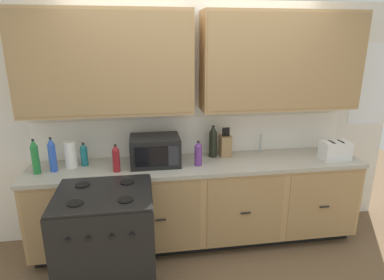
{
  "coord_description": "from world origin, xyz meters",
  "views": [
    {
      "loc": [
        -0.54,
        -2.75,
        2.08
      ],
      "look_at": [
        -0.07,
        0.27,
        1.15
      ],
      "focal_mm": 30.84,
      "sensor_mm": 36.0,
      "label": 1
    }
  ],
  "objects_px": {
    "microwave": "(155,150)",
    "toaster": "(335,150)",
    "stove_range": "(107,244)",
    "bottle_teal": "(84,154)",
    "bottle_red": "(116,158)",
    "bottle_green": "(35,157)",
    "knife_block": "(225,145)",
    "bottle_blue": "(52,155)",
    "bottle_violet": "(198,153)",
    "paper_towel_roll": "(71,154)",
    "bottle_dark": "(213,142)"
  },
  "relations": [
    {
      "from": "stove_range",
      "to": "bottle_teal",
      "type": "relative_size",
      "value": 4.11
    },
    {
      "from": "bottle_violet",
      "to": "bottle_blue",
      "type": "xyz_separation_m",
      "value": [
        -1.36,
        0.05,
        0.04
      ]
    },
    {
      "from": "bottle_green",
      "to": "bottle_teal",
      "type": "relative_size",
      "value": 1.43
    },
    {
      "from": "toaster",
      "to": "bottle_dark",
      "type": "height_order",
      "value": "bottle_dark"
    },
    {
      "from": "paper_towel_roll",
      "to": "bottle_red",
      "type": "height_order",
      "value": "bottle_red"
    },
    {
      "from": "stove_range",
      "to": "bottle_violet",
      "type": "height_order",
      "value": "bottle_violet"
    },
    {
      "from": "bottle_red",
      "to": "bottle_green",
      "type": "bearing_deg",
      "value": 175.23
    },
    {
      "from": "microwave",
      "to": "knife_block",
      "type": "xyz_separation_m",
      "value": [
        0.74,
        0.13,
        -0.02
      ]
    },
    {
      "from": "bottle_red",
      "to": "bottle_blue",
      "type": "bearing_deg",
      "value": 170.61
    },
    {
      "from": "microwave",
      "to": "bottle_blue",
      "type": "bearing_deg",
      "value": -177.32
    },
    {
      "from": "bottle_teal",
      "to": "paper_towel_roll",
      "type": "bearing_deg",
      "value": -165.2
    },
    {
      "from": "bottle_green",
      "to": "bottle_violet",
      "type": "bearing_deg",
      "value": -0.71
    },
    {
      "from": "bottle_dark",
      "to": "bottle_blue",
      "type": "xyz_separation_m",
      "value": [
        -1.56,
        -0.17,
        -0.0
      ]
    },
    {
      "from": "toaster",
      "to": "bottle_teal",
      "type": "height_order",
      "value": "bottle_teal"
    },
    {
      "from": "bottle_violet",
      "to": "microwave",
      "type": "bearing_deg",
      "value": 166.5
    },
    {
      "from": "toaster",
      "to": "bottle_blue",
      "type": "xyz_separation_m",
      "value": [
        -2.78,
        0.1,
        0.06
      ]
    },
    {
      "from": "bottle_violet",
      "to": "bottle_dark",
      "type": "height_order",
      "value": "bottle_dark"
    },
    {
      "from": "microwave",
      "to": "knife_block",
      "type": "height_order",
      "value": "knife_block"
    },
    {
      "from": "microwave",
      "to": "toaster",
      "type": "distance_m",
      "value": 1.84
    },
    {
      "from": "toaster",
      "to": "bottle_violet",
      "type": "height_order",
      "value": "bottle_violet"
    },
    {
      "from": "microwave",
      "to": "bottle_red",
      "type": "height_order",
      "value": "microwave"
    },
    {
      "from": "knife_block",
      "to": "bottle_blue",
      "type": "distance_m",
      "value": 1.7
    },
    {
      "from": "stove_range",
      "to": "bottle_teal",
      "type": "height_order",
      "value": "bottle_teal"
    },
    {
      "from": "microwave",
      "to": "bottle_violet",
      "type": "xyz_separation_m",
      "value": [
        0.41,
        -0.1,
        -0.02
      ]
    },
    {
      "from": "paper_towel_roll",
      "to": "bottle_red",
      "type": "distance_m",
      "value": 0.47
    },
    {
      "from": "bottle_green",
      "to": "bottle_dark",
      "type": "height_order",
      "value": "bottle_dark"
    },
    {
      "from": "paper_towel_roll",
      "to": "bottle_dark",
      "type": "distance_m",
      "value": 1.41
    },
    {
      "from": "bottle_dark",
      "to": "bottle_blue",
      "type": "relative_size",
      "value": 1.02
    },
    {
      "from": "microwave",
      "to": "toaster",
      "type": "xyz_separation_m",
      "value": [
        1.83,
        -0.15,
        -0.04
      ]
    },
    {
      "from": "microwave",
      "to": "toaster",
      "type": "bearing_deg",
      "value": -4.65
    },
    {
      "from": "knife_block",
      "to": "bottle_blue",
      "type": "height_order",
      "value": "bottle_blue"
    },
    {
      "from": "microwave",
      "to": "bottle_dark",
      "type": "xyz_separation_m",
      "value": [
        0.61,
        0.12,
        0.02
      ]
    },
    {
      "from": "toaster",
      "to": "knife_block",
      "type": "height_order",
      "value": "knife_block"
    },
    {
      "from": "bottle_red",
      "to": "bottle_violet",
      "type": "xyz_separation_m",
      "value": [
        0.78,
        0.04,
        -0.01
      ]
    },
    {
      "from": "microwave",
      "to": "bottle_dark",
      "type": "distance_m",
      "value": 0.62
    },
    {
      "from": "stove_range",
      "to": "bottle_red",
      "type": "xyz_separation_m",
      "value": [
        0.07,
        0.52,
        0.56
      ]
    },
    {
      "from": "knife_block",
      "to": "bottle_teal",
      "type": "xyz_separation_m",
      "value": [
        -1.43,
        -0.07,
        -0.0
      ]
    },
    {
      "from": "bottle_dark",
      "to": "microwave",
      "type": "bearing_deg",
      "value": -168.61
    },
    {
      "from": "bottle_violet",
      "to": "toaster",
      "type": "bearing_deg",
      "value": -2.0
    },
    {
      "from": "bottle_red",
      "to": "bottle_green",
      "type": "distance_m",
      "value": 0.72
    },
    {
      "from": "paper_towel_roll",
      "to": "bottle_green",
      "type": "height_order",
      "value": "bottle_green"
    },
    {
      "from": "stove_range",
      "to": "bottle_dark",
      "type": "relative_size",
      "value": 2.84
    },
    {
      "from": "bottle_dark",
      "to": "bottle_teal",
      "type": "bearing_deg",
      "value": -177.4
    },
    {
      "from": "stove_range",
      "to": "knife_block",
      "type": "bearing_deg",
      "value": 33.9
    },
    {
      "from": "toaster",
      "to": "knife_block",
      "type": "xyz_separation_m",
      "value": [
        -1.09,
        0.28,
        0.02
      ]
    },
    {
      "from": "paper_towel_roll",
      "to": "bottle_violet",
      "type": "distance_m",
      "value": 1.22
    },
    {
      "from": "stove_range",
      "to": "bottle_red",
      "type": "distance_m",
      "value": 0.77
    },
    {
      "from": "stove_range",
      "to": "knife_block",
      "type": "height_order",
      "value": "knife_block"
    },
    {
      "from": "bottle_violet",
      "to": "bottle_dark",
      "type": "relative_size",
      "value": 0.74
    },
    {
      "from": "toaster",
      "to": "knife_block",
      "type": "bearing_deg",
      "value": 165.65
    }
  ]
}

